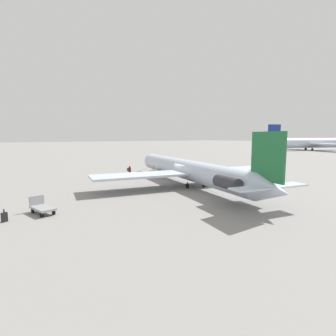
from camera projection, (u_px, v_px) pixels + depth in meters
name	position (u px, v px, depth m)	size (l,w,h in m)	color
ground_plane	(186.00, 184.00, 31.81)	(600.00, 600.00, 0.00)	gray
airplane_main	(189.00, 170.00, 30.79)	(29.71, 22.99, 6.11)	silver
airplane_far_right	(315.00, 143.00, 112.20)	(37.15, 47.50, 10.78)	silver
boarding_stairs	(138.00, 175.00, 36.90)	(1.77, 4.13, 1.58)	silver
passenger	(130.00, 171.00, 36.45)	(0.39, 0.56, 1.74)	#23232D
luggage_cart	(42.00, 208.00, 19.56)	(2.40, 1.58, 1.22)	gray
suitcase	(4.00, 217.00, 17.67)	(0.35, 0.42, 0.88)	black
traffic_cone_near_stairs	(115.00, 174.00, 37.99)	(0.62, 0.62, 0.68)	black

